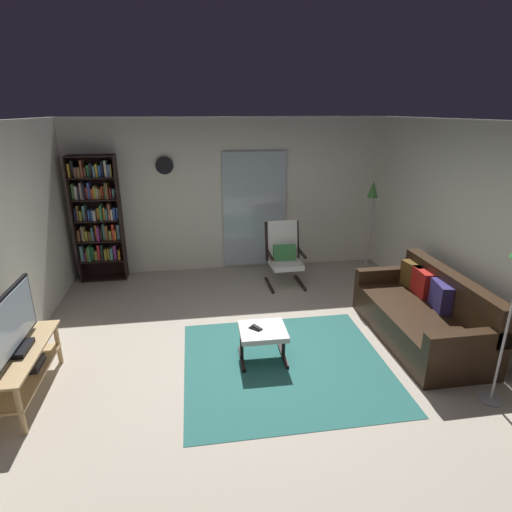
% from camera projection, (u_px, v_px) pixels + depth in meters
% --- Properties ---
extents(ground_plane, '(7.02, 7.02, 0.00)m').
position_uv_depth(ground_plane, '(256.00, 354.00, 4.85)').
color(ground_plane, '#AEA291').
extents(wall_back, '(5.60, 0.06, 2.60)m').
position_uv_depth(wall_back, '(230.00, 196.00, 7.11)').
color(wall_back, silver).
rests_on(wall_back, ground).
extents(wall_right, '(0.06, 6.00, 2.60)m').
position_uv_depth(wall_right, '(485.00, 238.00, 4.80)').
color(wall_right, silver).
rests_on(wall_right, ground).
extents(glass_door_panel, '(1.10, 0.01, 2.00)m').
position_uv_depth(glass_door_panel, '(255.00, 210.00, 7.19)').
color(glass_door_panel, silver).
extents(area_rug, '(2.25, 2.10, 0.01)m').
position_uv_depth(area_rug, '(286.00, 364.00, 4.64)').
color(area_rug, '#28625C').
rests_on(area_rug, ground).
extents(tv_stand, '(0.42, 1.20, 0.51)m').
position_uv_depth(tv_stand, '(23.00, 365.00, 4.05)').
color(tv_stand, tan).
rests_on(tv_stand, ground).
extents(television, '(0.20, 0.96, 0.62)m').
position_uv_depth(television, '(13.00, 324.00, 3.87)').
color(television, black).
rests_on(television, tv_stand).
extents(bookshelf_near_tv, '(0.73, 0.30, 2.05)m').
position_uv_depth(bookshelf_near_tv, '(97.00, 215.00, 6.66)').
color(bookshelf_near_tv, black).
rests_on(bookshelf_near_tv, ground).
extents(leather_sofa, '(0.92, 1.93, 0.85)m').
position_uv_depth(leather_sofa, '(424.00, 315.00, 5.10)').
color(leather_sofa, '#301F12').
rests_on(leather_sofa, ground).
extents(lounge_armchair, '(0.57, 0.66, 1.02)m').
position_uv_depth(lounge_armchair, '(284.00, 252.00, 6.66)').
color(lounge_armchair, black).
rests_on(lounge_armchair, ground).
extents(ottoman, '(0.53, 0.49, 0.39)m').
position_uv_depth(ottoman, '(263.00, 334.00, 4.64)').
color(ottoman, white).
rests_on(ottoman, ground).
extents(tv_remote, '(0.11, 0.14, 0.02)m').
position_uv_depth(tv_remote, '(257.00, 327.00, 4.63)').
color(tv_remote, black).
rests_on(tv_remote, ottoman).
extents(cell_phone, '(0.15, 0.15, 0.01)m').
position_uv_depth(cell_phone, '(255.00, 329.00, 4.61)').
color(cell_phone, black).
rests_on(cell_phone, ottoman).
extents(floor_lamp_by_shelf, '(0.22, 0.22, 1.62)m').
position_uv_depth(floor_lamp_by_shelf, '(372.00, 202.00, 6.74)').
color(floor_lamp_by_shelf, '#A5A5AD').
rests_on(floor_lamp_by_shelf, ground).
extents(wall_clock, '(0.29, 0.03, 0.29)m').
position_uv_depth(wall_clock, '(164.00, 165.00, 6.70)').
color(wall_clock, silver).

